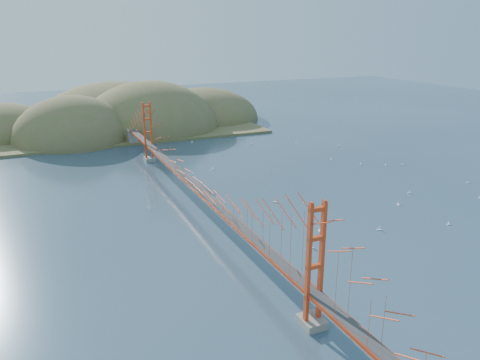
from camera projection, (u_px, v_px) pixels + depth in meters
name	position (u px, v px, depth m)	size (l,w,h in m)	color
ground	(199.00, 211.00, 67.50)	(320.00, 320.00, 0.00)	#293F53
bridge	(198.00, 164.00, 65.52)	(2.20, 94.40, 12.00)	gray
far_headlands	(124.00, 126.00, 127.95)	(84.00, 58.00, 25.00)	brown
sailboat_6	(379.00, 229.00, 61.03)	(0.66, 0.66, 0.70)	white
sailboat_9	(361.00, 164.00, 91.02)	(0.67, 0.67, 0.70)	white
sailboat_10	(311.00, 247.00, 56.03)	(0.66, 0.66, 0.72)	white
sailboat_12	(192.00, 142.00, 109.00)	(0.51, 0.44, 0.58)	white
sailboat_1	(409.00, 192.00, 74.82)	(0.56, 0.56, 0.61)	white
sailboat_3	(213.00, 169.00, 87.49)	(0.60, 0.49, 0.70)	white
sailboat_8	(386.00, 165.00, 90.31)	(0.62, 0.62, 0.65)	white
sailboat_17	(339.00, 145.00, 105.51)	(0.66, 0.59, 0.74)	white
sailboat_14	(398.00, 204.00, 69.94)	(0.50, 0.56, 0.64)	white
sailboat_2	(448.00, 224.00, 62.65)	(0.53, 0.47, 0.60)	white
sailboat_5	(468.00, 182.00, 80.04)	(0.50, 0.54, 0.61)	white
sailboat_11	(403.00, 164.00, 90.75)	(0.62, 0.62, 0.65)	white
sailboat_15	(251.00, 143.00, 107.45)	(0.47, 0.52, 0.58)	white
sailboat_0	(320.00, 230.00, 60.64)	(0.65, 0.65, 0.73)	white
sailboat_7	(296.00, 143.00, 107.75)	(0.54, 0.45, 0.63)	white
sailboat_16	(275.00, 201.00, 70.91)	(0.70, 0.70, 0.73)	white
sailboat_4	(331.00, 159.00, 94.64)	(0.49, 0.52, 0.58)	white
sailboat_extra_0	(480.00, 197.00, 72.68)	(0.50, 0.45, 0.56)	white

